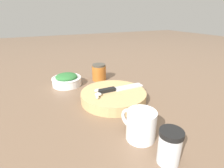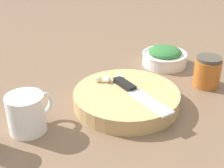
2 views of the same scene
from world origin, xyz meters
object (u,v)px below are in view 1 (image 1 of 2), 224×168
(garlic_cloves, at_px, (98,93))
(coffee_mug, at_px, (140,125))
(honey_jar, at_px, (99,72))
(cutting_board, at_px, (113,96))
(spice_jar, at_px, (170,146))
(herb_bowl, at_px, (67,80))
(chef_knife, at_px, (118,88))

(garlic_cloves, relative_size, coffee_mug, 0.68)
(honey_jar, bearing_deg, cutting_board, 171.47)
(coffee_mug, relative_size, honey_jar, 1.32)
(cutting_board, height_order, spice_jar, spice_jar)
(spice_jar, xyz_separation_m, coffee_mug, (0.10, 0.01, -0.00))
(coffee_mug, bearing_deg, herb_bowl, 11.54)
(herb_bowl, bearing_deg, chef_knife, -145.63)
(garlic_cloves, bearing_deg, herb_bowl, 14.72)
(garlic_cloves, height_order, herb_bowl, herb_bowl)
(herb_bowl, distance_m, coffee_mug, 0.49)
(herb_bowl, height_order, coffee_mug, coffee_mug)
(cutting_board, bearing_deg, chef_knife, -66.97)
(chef_knife, distance_m, herb_bowl, 0.28)
(coffee_mug, bearing_deg, cutting_board, -8.26)
(cutting_board, distance_m, honey_jar, 0.25)
(garlic_cloves, distance_m, spice_jar, 0.34)
(garlic_cloves, height_order, coffee_mug, coffee_mug)
(honey_jar, bearing_deg, chef_knife, 177.61)
(chef_knife, xyz_separation_m, garlic_cloves, (-0.01, 0.10, 0.00))
(honey_jar, bearing_deg, spice_jar, 174.18)
(chef_knife, distance_m, garlic_cloves, 0.10)
(honey_jar, bearing_deg, coffee_mug, 171.61)
(coffee_mug, bearing_deg, spice_jar, -173.43)
(herb_bowl, relative_size, spice_jar, 1.61)
(chef_knife, relative_size, herb_bowl, 1.39)
(spice_jar, distance_m, honey_jar, 0.59)
(spice_jar, bearing_deg, cutting_board, -3.84)
(cutting_board, height_order, honey_jar, honey_jar)
(chef_knife, height_order, honey_jar, honey_jar)
(chef_knife, bearing_deg, coffee_mug, -14.08)
(cutting_board, distance_m, coffee_mug, 0.24)
(spice_jar, bearing_deg, honey_jar, -5.82)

